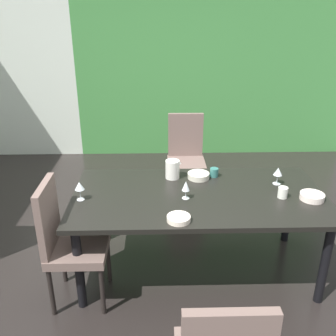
% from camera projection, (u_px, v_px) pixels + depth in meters
% --- Properties ---
extents(ground_plane, '(6.03, 5.96, 0.02)m').
position_uv_depth(ground_plane, '(151.00, 267.00, 3.41)').
color(ground_plane, black).
extents(back_panel_interior, '(1.88, 0.10, 2.82)m').
position_uv_depth(back_panel_interior, '(11.00, 64.00, 5.49)').
color(back_panel_interior, silver).
rests_on(back_panel_interior, ground_plane).
extents(garden_window_panel, '(4.15, 0.10, 2.82)m').
position_uv_depth(garden_window_panel, '(215.00, 63.00, 5.56)').
color(garden_window_panel, '#418841').
rests_on(garden_window_panel, ground_plane).
extents(dining_table, '(2.08, 1.06, 0.75)m').
position_uv_depth(dining_table, '(198.00, 202.00, 3.11)').
color(dining_table, black).
rests_on(dining_table, ground_plane).
extents(chair_left_near, '(0.44, 0.44, 1.01)m').
position_uv_depth(chair_left_near, '(66.00, 239.00, 2.83)').
color(chair_left_near, '#705A52').
rests_on(chair_left_near, ground_plane).
extents(chair_head_far, '(0.44, 0.45, 1.02)m').
position_uv_depth(chair_head_far, '(186.00, 154.00, 4.48)').
color(chair_head_far, '#705A52').
rests_on(chair_head_far, ground_plane).
extents(wine_glass_east, '(0.08, 0.08, 0.15)m').
position_uv_depth(wine_glass_east, '(278.00, 172.00, 3.21)').
color(wine_glass_east, silver).
rests_on(wine_glass_east, dining_table).
extents(wine_glass_near_shelf, '(0.06, 0.06, 0.15)m').
position_uv_depth(wine_glass_near_shelf, '(186.00, 186.00, 2.97)').
color(wine_glass_near_shelf, silver).
rests_on(wine_glass_near_shelf, dining_table).
extents(wine_glass_left, '(0.08, 0.08, 0.16)m').
position_uv_depth(wine_glass_left, '(79.00, 186.00, 2.94)').
color(wine_glass_left, silver).
rests_on(wine_glass_left, dining_table).
extents(serving_bowl_center, '(0.20, 0.20, 0.05)m').
position_uv_depth(serving_bowl_center, '(198.00, 176.00, 3.36)').
color(serving_bowl_center, beige).
rests_on(serving_bowl_center, dining_table).
extents(serving_bowl_north, '(0.19, 0.19, 0.05)m').
position_uv_depth(serving_bowl_north, '(312.00, 197.00, 2.99)').
color(serving_bowl_north, white).
rests_on(serving_bowl_north, dining_table).
extents(serving_bowl_rear, '(0.17, 0.17, 0.04)m').
position_uv_depth(serving_bowl_rear, '(179.00, 218.00, 2.69)').
color(serving_bowl_rear, white).
rests_on(serving_bowl_rear, dining_table).
extents(cup_right, '(0.08, 0.08, 0.09)m').
position_uv_depth(cup_right, '(283.00, 192.00, 3.01)').
color(cup_right, white).
rests_on(cup_right, dining_table).
extents(cup_south, '(0.08, 0.08, 0.08)m').
position_uv_depth(cup_south, '(214.00, 172.00, 3.39)').
color(cup_south, '#2F6B64').
rests_on(cup_south, dining_table).
extents(pitcher_corner, '(0.14, 0.13, 0.17)m').
position_uv_depth(pitcher_corner, '(173.00, 169.00, 3.34)').
color(pitcher_corner, white).
rests_on(pitcher_corner, dining_table).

